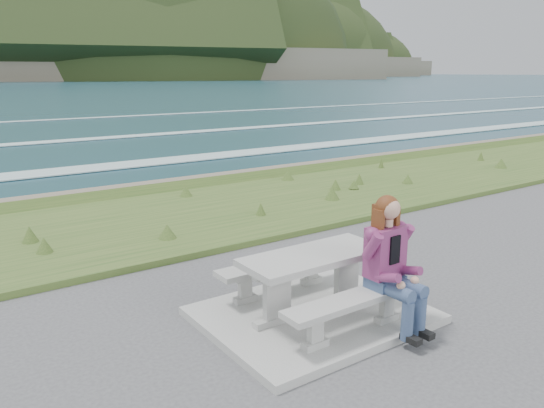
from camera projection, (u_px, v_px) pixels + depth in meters
The scene contains 9 objects.
concrete_slab at pixel (313, 315), 6.50m from camera, with size 2.60×2.10×0.10m, color gray.
picnic_table at pixel (314, 266), 6.35m from camera, with size 1.80×0.75×0.75m.
bench_landward at pixel (353, 305), 5.85m from camera, with size 1.80×0.35×0.45m.
bench_seaward at pixel (280, 268), 6.96m from camera, with size 1.80×0.35×0.45m.
grass_verge at pixel (153, 225), 10.50m from camera, with size 160.00×4.50×0.22m, color #2F511E.
shore_drop at pixel (106, 197), 12.80m from camera, with size 160.00×0.80×2.20m, color #67604D.
ocean at pixel (0, 167), 26.91m from camera, with size 1600.00×1600.00×0.09m.
headland_range at pixel (184, 63), 426.85m from camera, with size 729.83×363.95×181.93m.
seated_woman at pixel (395, 281), 5.95m from camera, with size 0.46×0.79×1.52m.
Camera 1 is at (-3.83, -4.62, 2.95)m, focal length 35.00 mm.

